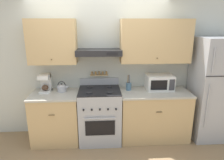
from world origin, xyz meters
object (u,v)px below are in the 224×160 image
object	(u,v)px
microwave	(159,82)
coffee_maker	(45,83)
stove_range	(100,115)
utensil_crock	(129,86)
refrigerator	(213,89)
tea_kettle	(62,88)

from	to	relation	value
microwave	coffee_maker	bearing A→B (deg)	179.59
stove_range	utensil_crock	distance (m)	0.75
refrigerator	microwave	bearing A→B (deg)	170.95
stove_range	tea_kettle	bearing A→B (deg)	169.14
coffee_maker	microwave	xyz separation A→B (m)	(2.09, -0.01, -0.02)
utensil_crock	refrigerator	bearing A→B (deg)	-5.03
refrigerator	utensil_crock	xyz separation A→B (m)	(-1.54, 0.14, 0.05)
coffee_maker	microwave	distance (m)	2.09
stove_range	microwave	size ratio (longest dim) A/B	2.24
refrigerator	tea_kettle	bearing A→B (deg)	177.19
microwave	utensil_crock	bearing A→B (deg)	-178.23
refrigerator	coffee_maker	xyz separation A→B (m)	(-3.05, 0.17, 0.13)
refrigerator	stove_range	bearing A→B (deg)	179.87
coffee_maker	utensil_crock	size ratio (longest dim) A/B	1.10
stove_range	microwave	xyz separation A→B (m)	(1.11, 0.15, 0.56)
stove_range	microwave	distance (m)	1.26
refrigerator	coffee_maker	size ratio (longest dim) A/B	5.87
tea_kettle	utensil_crock	distance (m)	1.22
tea_kettle	coffee_maker	bearing A→B (deg)	173.66
microwave	utensil_crock	distance (m)	0.58
refrigerator	coffee_maker	bearing A→B (deg)	176.85
coffee_maker	utensil_crock	world-z (taller)	coffee_maker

